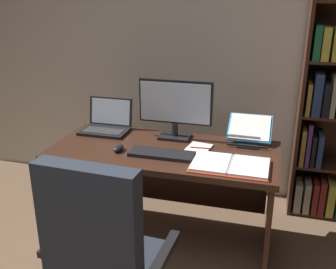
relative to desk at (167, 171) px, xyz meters
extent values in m
cube|color=beige|center=(-0.05, 0.87, 0.76)|extent=(5.01, 0.12, 2.56)
cube|color=#381E14|center=(0.00, -0.07, 0.18)|extent=(1.51, 0.70, 0.04)
cube|color=#381E14|center=(-0.72, -0.07, -0.18)|extent=(0.03, 0.64, 0.67)
cube|color=#381E14|center=(0.72, -0.07, -0.18)|extent=(0.03, 0.64, 0.67)
cube|color=#381E14|center=(0.00, 0.25, -0.15)|extent=(1.39, 0.03, 0.47)
cube|color=#381E14|center=(0.88, 0.64, 0.51)|extent=(0.02, 0.30, 2.06)
cube|color=#381E14|center=(1.26, 0.64, -0.50)|extent=(0.74, 0.28, 0.02)
cube|color=gray|center=(0.94, 0.59, -0.37)|extent=(0.05, 0.18, 0.25)
cube|color=gray|center=(1.01, 0.59, -0.37)|extent=(0.05, 0.17, 0.26)
cube|color=maroon|center=(1.07, 0.60, -0.36)|extent=(0.04, 0.19, 0.27)
cube|color=maroon|center=(1.12, 0.61, -0.35)|extent=(0.04, 0.21, 0.29)
cube|color=gold|center=(1.19, 0.62, -0.36)|extent=(0.06, 0.24, 0.27)
cube|color=olive|center=(0.93, 0.61, 0.06)|extent=(0.03, 0.22, 0.29)
cube|color=#512D66|center=(0.97, 0.62, 0.08)|extent=(0.03, 0.22, 0.34)
cube|color=black|center=(1.01, 0.62, 0.04)|extent=(0.03, 0.22, 0.25)
cube|color=navy|center=(1.06, 0.62, 0.04)|extent=(0.04, 0.23, 0.26)
cube|color=olive|center=(0.93, 0.60, 0.44)|extent=(0.03, 0.19, 0.24)
cube|color=navy|center=(0.99, 0.60, 0.48)|extent=(0.06, 0.20, 0.32)
cube|color=black|center=(1.05, 0.60, 0.45)|extent=(0.04, 0.19, 0.25)
cube|color=gray|center=(1.10, 0.62, 0.48)|extent=(0.03, 0.24, 0.31)
cube|color=#195633|center=(0.94, 0.60, 0.85)|extent=(0.05, 0.19, 0.24)
cube|color=gold|center=(1.00, 0.60, 0.85)|extent=(0.05, 0.19, 0.23)
cube|color=gold|center=(1.07, 0.61, 0.84)|extent=(0.06, 0.20, 0.23)
cube|color=#232833|center=(-0.04, -0.89, -0.13)|extent=(0.52, 0.51, 0.07)
cube|color=#232833|center=(-0.05, -1.09, 0.21)|extent=(0.48, 0.13, 0.61)
cube|color=black|center=(-0.32, -0.87, -0.01)|extent=(0.07, 0.39, 0.04)
cube|color=black|center=(0.24, -0.90, -0.01)|extent=(0.07, 0.39, 0.04)
cube|color=black|center=(0.02, 0.15, 0.21)|extent=(0.22, 0.16, 0.02)
cylinder|color=black|center=(0.02, 0.15, 0.26)|extent=(0.04, 0.04, 0.09)
cube|color=black|center=(0.02, 0.15, 0.46)|extent=(0.53, 0.02, 0.31)
cube|color=silver|center=(0.02, 0.13, 0.46)|extent=(0.50, 0.00, 0.28)
cube|color=black|center=(-0.51, 0.11, 0.21)|extent=(0.34, 0.22, 0.02)
cube|color=#2D2D30|center=(-0.51, 0.09, 0.22)|extent=(0.29, 0.12, 0.00)
cube|color=black|center=(-0.51, 0.24, 0.32)|extent=(0.34, 0.05, 0.21)
cube|color=silver|center=(-0.51, 0.24, 0.33)|extent=(0.31, 0.04, 0.19)
cube|color=black|center=(0.02, -0.19, 0.21)|extent=(0.42, 0.15, 0.02)
ellipsoid|color=black|center=(-0.28, -0.19, 0.22)|extent=(0.06, 0.10, 0.04)
cube|color=black|center=(0.54, 0.13, 0.20)|extent=(0.14, 0.12, 0.01)
cube|color=black|center=(0.54, 0.08, 0.21)|extent=(0.27, 0.01, 0.01)
cube|color=#2D84C6|center=(0.54, 0.24, 0.29)|extent=(0.30, 0.23, 0.14)
cube|color=white|center=(0.54, 0.24, 0.30)|extent=(0.28, 0.21, 0.12)
cube|color=#DB422D|center=(0.35, -0.24, 0.20)|extent=(0.24, 0.31, 0.01)
cube|color=#DB422D|center=(0.58, -0.24, 0.20)|extent=(0.24, 0.31, 0.01)
cube|color=white|center=(0.35, -0.24, 0.21)|extent=(0.22, 0.29, 0.02)
cube|color=white|center=(0.58, -0.24, 0.21)|extent=(0.22, 0.29, 0.02)
cylinder|color=#B7B7BC|center=(0.46, -0.24, 0.21)|extent=(0.02, 0.27, 0.02)
cube|color=white|center=(0.22, -0.03, 0.20)|extent=(0.18, 0.23, 0.01)
cylinder|color=maroon|center=(0.24, -0.03, 0.21)|extent=(0.14, 0.02, 0.01)
camera|label=1|loc=(0.68, -2.41, 1.20)|focal=41.95mm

